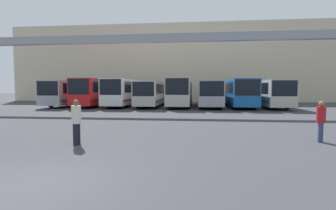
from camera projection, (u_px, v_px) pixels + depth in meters
ground_plane at (28, 187)px, 5.81m from camera, size 200.00×200.00×0.00m
building_backdrop at (177, 66)px, 48.44m from camera, size 56.40×12.00×12.80m
overhead_gantry at (157, 46)px, 23.79m from camera, size 33.94×0.80×7.07m
bus_slot_0 at (73, 92)px, 33.14m from camera, size 2.58×11.54×3.05m
bus_slot_1 at (97, 91)px, 32.18m from camera, size 2.51×10.39×3.28m
bus_slot_2 at (126, 91)px, 32.65m from camera, size 2.50×12.13×3.24m
bus_slot_3 at (152, 92)px, 31.37m from camera, size 2.44×10.29×2.96m
bus_slot_4 at (181, 91)px, 31.68m from camera, size 2.55×11.70×3.30m
bus_slot_5 at (209, 92)px, 31.17m from camera, size 2.62×11.43×3.00m
bus_slot_6 at (239, 92)px, 30.24m from camera, size 2.60×10.34×3.16m
bus_slot_7 at (268, 92)px, 30.60m from camera, size 2.57×11.82×3.06m
pedestrian_far_center at (321, 120)px, 10.62m from camera, size 0.35×0.35×1.68m
pedestrian_near_left at (76, 121)px, 10.12m from camera, size 0.37×0.37×1.76m
traffic_cone at (76, 114)px, 18.98m from camera, size 0.46×0.46×0.72m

